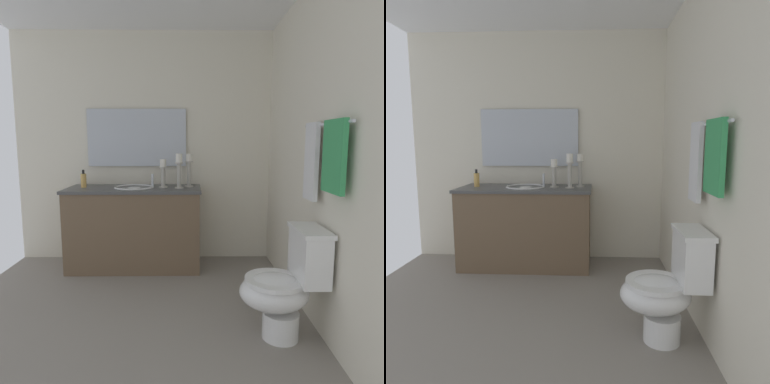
# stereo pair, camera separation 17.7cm
# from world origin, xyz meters

# --- Properties ---
(floor) EXTENTS (3.19, 2.77, 0.02)m
(floor) POSITION_xyz_m (0.00, 0.00, -0.01)
(floor) COLOR gray
(floor) RESTS_ON ground
(wall_back) EXTENTS (3.19, 0.04, 2.45)m
(wall_back) POSITION_xyz_m (0.00, 1.38, 1.23)
(wall_back) COLOR silver
(wall_back) RESTS_ON ground
(wall_left) EXTENTS (0.04, 2.77, 2.45)m
(wall_left) POSITION_xyz_m (-1.60, 0.00, 1.23)
(wall_left) COLOR silver
(wall_left) RESTS_ON ground
(vanity_cabinet) EXTENTS (0.58, 1.36, 0.83)m
(vanity_cabinet) POSITION_xyz_m (-1.27, -0.08, 0.42)
(vanity_cabinet) COLOR brown
(vanity_cabinet) RESTS_ON ground
(sink_basin) EXTENTS (0.40, 0.40, 0.24)m
(sink_basin) POSITION_xyz_m (-1.27, -0.08, 0.80)
(sink_basin) COLOR white
(sink_basin) RESTS_ON vanity_cabinet
(mirror) EXTENTS (0.02, 1.06, 0.61)m
(mirror) POSITION_xyz_m (-1.55, -0.08, 1.34)
(mirror) COLOR silver
(candle_holder_tall) EXTENTS (0.09, 0.09, 0.34)m
(candle_holder_tall) POSITION_xyz_m (-1.32, 0.48, 1.01)
(candle_holder_tall) COLOR #B7B2A5
(candle_holder_tall) RESTS_ON vanity_cabinet
(candle_holder_short) EXTENTS (0.09, 0.09, 0.35)m
(candle_holder_short) POSITION_xyz_m (-1.22, 0.38, 1.02)
(candle_holder_short) COLOR #B7B2A5
(candle_holder_short) RESTS_ON vanity_cabinet
(candle_holder_mid) EXTENTS (0.09, 0.09, 0.29)m
(candle_holder_mid) POSITION_xyz_m (-1.26, 0.22, 0.99)
(candle_holder_mid) COLOR #B7B2A5
(candle_holder_mid) RESTS_ON vanity_cabinet
(soap_bottle) EXTENTS (0.06, 0.06, 0.18)m
(soap_bottle) POSITION_xyz_m (-1.29, -0.59, 0.91)
(soap_bottle) COLOR #E5B259
(soap_bottle) RESTS_ON vanity_cabinet
(toilet) EXTENTS (0.39, 0.54, 0.75)m
(toilet) POSITION_xyz_m (0.09, 1.10, 0.37)
(toilet) COLOR white
(toilet) RESTS_ON ground
(towel_bar) EXTENTS (0.72, 0.02, 0.02)m
(towel_bar) POSITION_xyz_m (0.08, 1.32, 1.40)
(towel_bar) COLOR silver
(towel_near_vanity) EXTENTS (0.20, 0.03, 0.52)m
(towel_near_vanity) POSITION_xyz_m (-0.10, 1.31, 1.16)
(towel_near_vanity) COLOR white
(towel_near_vanity) RESTS_ON towel_bar
(towel_center) EXTENTS (0.27, 0.03, 0.42)m
(towel_center) POSITION_xyz_m (0.26, 1.31, 1.21)
(towel_center) COLOR #389E59
(towel_center) RESTS_ON towel_bar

